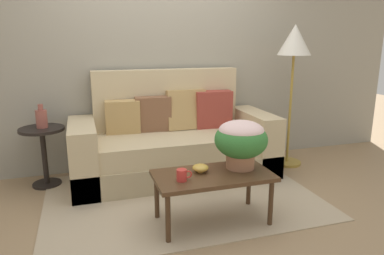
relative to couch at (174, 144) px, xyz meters
name	(u,v)px	position (x,y,z in m)	size (l,w,h in m)	color
ground_plane	(186,204)	(-0.09, -0.76, -0.35)	(14.00, 14.00, 0.00)	#997A56
wall_back	(155,46)	(-0.09, 0.47, 1.04)	(6.40, 0.12, 2.79)	gray
area_rug	(181,197)	(-0.09, -0.59, -0.35)	(2.50, 1.76, 0.01)	tan
couch	(174,144)	(0.00, 0.00, 0.00)	(2.16, 0.88, 1.15)	tan
coffee_table	(213,179)	(0.03, -1.13, 0.03)	(0.95, 0.49, 0.42)	#442D1B
side_table	(43,146)	(-1.34, 0.11, 0.07)	(0.44, 0.44, 0.61)	black
floor_lamp	(294,50)	(1.40, -0.06, 1.01)	(0.38, 0.38, 1.64)	olive
potted_plant	(241,139)	(0.29, -1.07, 0.32)	(0.44, 0.44, 0.40)	#A36B4C
coffee_mug	(182,175)	(-0.25, -1.20, 0.12)	(0.12, 0.08, 0.09)	red
snack_bowl	(200,168)	(-0.06, -1.07, 0.11)	(0.13, 0.13, 0.07)	gold
table_vase	(42,118)	(-1.33, 0.12, 0.36)	(0.11, 0.11, 0.24)	#934C42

